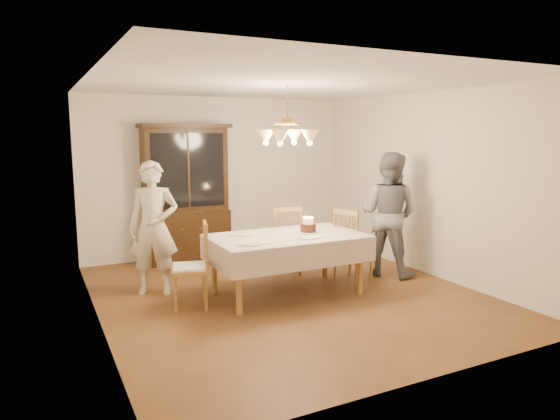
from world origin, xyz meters
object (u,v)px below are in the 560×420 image
china_hutch (186,196)px  chair_far_side (286,244)px  birthday_cake (308,228)px  dining_table (287,241)px  elderly_woman (154,228)px

china_hutch → chair_far_side: china_hutch is taller
chair_far_side → china_hutch: bearing=126.3°
chair_far_side → birthday_cake: size_ratio=3.33×
china_hutch → chair_far_side: 1.86m
dining_table → chair_far_side: bearing=63.9°
china_hutch → birthday_cake: china_hutch is taller
china_hutch → birthday_cake: 2.44m
elderly_woman → china_hutch: bearing=82.8°
elderly_woman → birthday_cake: (1.79, -0.76, -0.03)m
dining_table → elderly_woman: 1.68m
china_hutch → chair_far_side: (1.04, -1.42, -0.60)m
dining_table → china_hutch: 2.37m
china_hutch → birthday_cake: size_ratio=7.20×
china_hutch → dining_table: bearing=-74.3°
elderly_woman → birthday_cake: elderly_woman is taller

